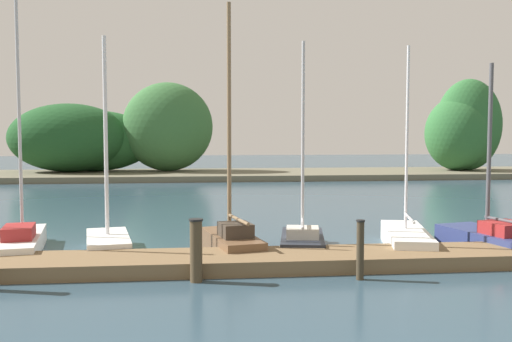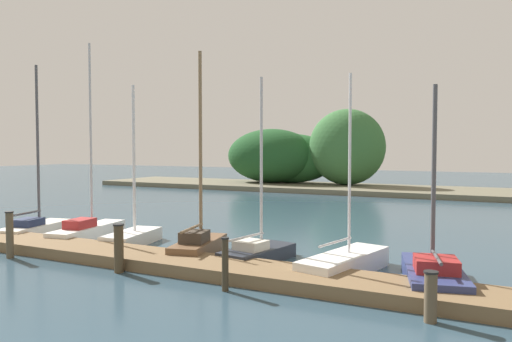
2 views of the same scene
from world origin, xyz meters
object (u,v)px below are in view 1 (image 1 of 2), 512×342
(sailboat_3, at_px, (231,238))
(mooring_piling_3, at_px, (360,250))
(sailboat_5, at_px, (406,238))
(sailboat_2, at_px, (108,239))
(sailboat_6, at_px, (491,237))
(sailboat_4, at_px, (302,238))
(mooring_piling_2, at_px, (196,250))
(sailboat_1, at_px, (22,239))

(sailboat_3, bearing_deg, mooring_piling_3, -150.03)
(sailboat_5, height_order, mooring_piling_3, sailboat_5)
(sailboat_2, relative_size, sailboat_5, 1.04)
(sailboat_2, xyz_separation_m, sailboat_5, (8.19, -0.53, -0.03))
(sailboat_5, relative_size, sailboat_6, 1.09)
(sailboat_5, bearing_deg, sailboat_3, 104.61)
(sailboat_6, bearing_deg, mooring_piling_3, 107.51)
(sailboat_4, relative_size, sailboat_5, 1.02)
(sailboat_4, relative_size, mooring_piling_2, 4.14)
(sailboat_6, bearing_deg, sailboat_1, 72.33)
(sailboat_4, distance_m, mooring_piling_2, 4.24)
(mooring_piling_2, distance_m, mooring_piling_3, 3.60)
(sailboat_3, bearing_deg, sailboat_2, 66.17)
(sailboat_1, height_order, sailboat_5, sailboat_1)
(sailboat_1, bearing_deg, sailboat_6, -103.81)
(sailboat_6, bearing_deg, sailboat_3, 74.91)
(mooring_piling_3, bearing_deg, sailboat_2, 149.15)
(sailboat_5, bearing_deg, sailboat_2, 99.36)
(sailboat_1, xyz_separation_m, sailboat_2, (2.27, -0.05, -0.04))
(sailboat_5, relative_size, mooring_piling_2, 4.06)
(sailboat_2, xyz_separation_m, sailboat_4, (5.32, -0.34, -0.02))
(sailboat_6, distance_m, mooring_piling_2, 8.52)
(sailboat_1, height_order, sailboat_4, sailboat_1)
(mooring_piling_3, bearing_deg, sailboat_5, 54.19)
(sailboat_1, relative_size, mooring_piling_3, 5.69)
(sailboat_4, height_order, mooring_piling_3, sailboat_4)
(sailboat_4, bearing_deg, sailboat_6, -85.20)
(sailboat_4, xyz_separation_m, sailboat_6, (5.21, -0.50, 0.03))
(sailboat_1, height_order, sailboat_2, sailboat_1)
(sailboat_1, xyz_separation_m, sailboat_5, (10.46, -0.59, -0.06))
(sailboat_5, xyz_separation_m, mooring_piling_3, (-2.20, -3.05, 0.35))
(sailboat_1, bearing_deg, mooring_piling_3, -123.56)
(sailboat_2, bearing_deg, mooring_piling_2, -155.26)
(sailboat_3, xyz_separation_m, mooring_piling_2, (-0.92, -2.73, 0.25))
(sailboat_5, bearing_deg, sailboat_4, 99.25)
(sailboat_3, height_order, sailboat_6, sailboat_3)
(sailboat_3, bearing_deg, sailboat_5, -101.01)
(sailboat_3, relative_size, sailboat_4, 1.16)
(sailboat_1, xyz_separation_m, sailboat_6, (12.79, -0.89, -0.03))
(mooring_piling_3, bearing_deg, mooring_piling_2, 176.94)
(sailboat_5, distance_m, sailboat_6, 2.35)
(sailboat_6, height_order, mooring_piling_3, sailboat_6)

